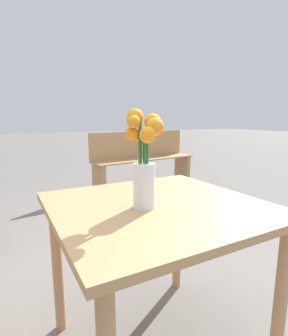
{
  "coord_description": "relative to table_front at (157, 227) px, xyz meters",
  "views": [
    {
      "loc": [
        -0.52,
        -0.89,
        1.04
      ],
      "look_at": [
        -0.07,
        -0.02,
        0.86
      ],
      "focal_mm": 28.0,
      "sensor_mm": 36.0,
      "label": 1
    }
  ],
  "objects": [
    {
      "name": "flower_vase",
      "position": [
        -0.07,
        -0.02,
        0.28
      ],
      "size": [
        0.14,
        0.14,
        0.38
      ],
      "color": "silver",
      "rests_on": "table_front"
    },
    {
      "name": "bench_near",
      "position": [
        1.3,
        2.7,
        -0.13
      ],
      "size": [
        1.72,
        0.6,
        0.85
      ],
      "color": "tan",
      "rests_on": "ground_plane"
    },
    {
      "name": "table_front",
      "position": [
        0.0,
        0.0,
        0.0
      ],
      "size": [
        0.85,
        0.82,
        0.7
      ],
      "color": "tan",
      "rests_on": "ground_plane"
    }
  ]
}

